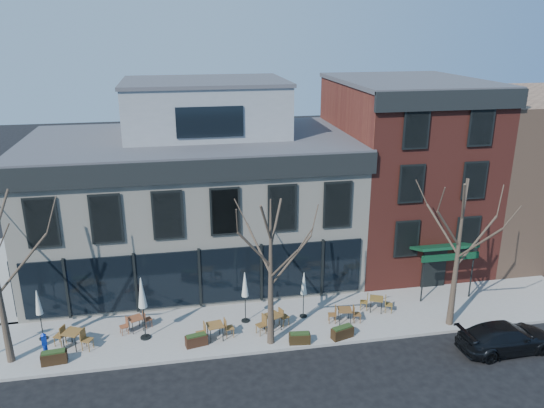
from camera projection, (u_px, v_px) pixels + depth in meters
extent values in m
plane|color=black|center=(201.00, 309.00, 27.84)|extent=(120.00, 120.00, 0.00)
cube|color=gray|center=(269.00, 324.00, 26.37)|extent=(33.50, 4.70, 0.15)
cube|color=gray|center=(5.00, 275.00, 31.45)|extent=(4.50, 12.00, 0.15)
cube|color=beige|center=(193.00, 207.00, 31.21)|extent=(18.00, 10.00, 8.00)
cube|color=#47474C|center=(190.00, 139.00, 29.91)|extent=(18.30, 10.30, 0.30)
cube|color=black|center=(195.00, 171.00, 25.31)|extent=(18.30, 0.25, 1.10)
cube|color=black|center=(19.00, 155.00, 28.49)|extent=(0.25, 10.30, 1.10)
cube|color=black|center=(200.00, 277.00, 27.17)|extent=(17.20, 0.12, 3.00)
cube|color=black|center=(31.00, 258.00, 29.38)|extent=(0.12, 7.50, 3.00)
cube|color=gray|center=(205.00, 109.00, 30.52)|extent=(9.00, 6.50, 3.00)
cube|color=maroon|center=(403.00, 172.00, 32.99)|extent=(8.00, 10.00, 11.00)
cube|color=#47474C|center=(410.00, 81.00, 31.21)|extent=(8.20, 10.20, 0.25)
cube|color=black|center=(453.00, 100.00, 26.59)|extent=(8.20, 0.25, 1.00)
cube|color=#0C361E|center=(444.00, 247.00, 28.37)|extent=(3.20, 1.66, 0.67)
cube|color=black|center=(434.00, 268.00, 29.65)|extent=(1.40, 0.10, 2.50)
cube|color=#8C664C|center=(535.00, 168.00, 35.82)|extent=(12.00, 12.00, 10.00)
cylinder|color=#382B21|center=(23.00, 263.00, 22.24)|extent=(2.23, 0.50, 2.48)
cone|color=#382B21|center=(271.00, 274.00, 23.55)|extent=(0.34, 0.34, 7.04)
cylinder|color=#382B21|center=(291.00, 261.00, 23.71)|extent=(2.00, 0.46, 2.21)
cylinder|color=#382B21|center=(259.00, 248.00, 23.99)|extent=(0.93, 1.84, 1.91)
cylinder|color=#382B21|center=(255.00, 249.00, 22.73)|extent=(1.61, 0.68, 1.97)
cylinder|color=#382B21|center=(284.00, 264.00, 22.55)|extent=(0.93, 1.83, 2.03)
cone|color=#382B21|center=(458.00, 254.00, 25.04)|extent=(0.34, 0.34, 7.48)
cylinder|color=#382B21|center=(476.00, 241.00, 25.21)|extent=(2.12, 0.48, 2.35)
cylinder|color=#382B21|center=(442.00, 229.00, 25.51)|extent=(0.98, 1.94, 2.03)
cylinder|color=#382B21|center=(448.00, 229.00, 24.17)|extent=(1.71, 0.71, 2.09)
cylinder|color=#382B21|center=(479.00, 244.00, 23.98)|extent=(0.98, 1.94, 2.16)
imported|color=black|center=(506.00, 337.00, 24.16)|extent=(4.62, 2.06, 1.32)
cylinder|color=#0C29A1|center=(46.00, 351.00, 23.45)|extent=(0.19, 0.19, 0.67)
cube|color=#0C29A1|center=(44.00, 340.00, 23.27)|extent=(0.24, 0.21, 0.48)
cone|color=#0C29A1|center=(43.00, 334.00, 23.18)|extent=(0.25, 0.25, 0.12)
cube|color=brown|center=(72.00, 332.00, 24.07)|extent=(1.01, 1.01, 0.04)
cylinder|color=black|center=(64.00, 342.00, 23.98)|extent=(0.04, 0.04, 0.79)
cylinder|color=black|center=(75.00, 344.00, 23.85)|extent=(0.04, 0.04, 0.79)
cylinder|color=black|center=(71.00, 335.00, 24.55)|extent=(0.04, 0.04, 0.79)
cylinder|color=black|center=(83.00, 337.00, 24.41)|extent=(0.04, 0.04, 0.79)
cube|color=brown|center=(135.00, 318.00, 25.46)|extent=(0.84, 0.84, 0.04)
cylinder|color=black|center=(133.00, 328.00, 25.23)|extent=(0.04, 0.04, 0.66)
cylinder|color=black|center=(143.00, 325.00, 25.50)|extent=(0.04, 0.04, 0.66)
cylinder|color=black|center=(129.00, 323.00, 25.63)|extent=(0.04, 0.04, 0.66)
cylinder|color=black|center=(139.00, 320.00, 25.90)|extent=(0.04, 0.04, 0.66)
cube|color=brown|center=(215.00, 325.00, 24.70)|extent=(0.84, 0.84, 0.04)
cylinder|color=black|center=(211.00, 337.00, 24.46)|extent=(0.04, 0.04, 0.75)
cylinder|color=black|center=(223.00, 334.00, 24.65)|extent=(0.04, 0.04, 0.75)
cylinder|color=black|center=(208.00, 330.00, 24.99)|extent=(0.04, 0.04, 0.75)
cylinder|color=black|center=(220.00, 328.00, 25.17)|extent=(0.04, 0.04, 0.75)
cube|color=brown|center=(273.00, 315.00, 25.50)|extent=(0.97, 0.97, 0.04)
cylinder|color=black|center=(271.00, 327.00, 25.24)|extent=(0.04, 0.04, 0.75)
cylinder|color=black|center=(281.00, 323.00, 25.56)|extent=(0.04, 0.04, 0.75)
cylinder|color=black|center=(264.00, 322.00, 25.69)|extent=(0.04, 0.04, 0.75)
cylinder|color=black|center=(274.00, 318.00, 26.01)|extent=(0.04, 0.04, 0.75)
cube|color=brown|center=(345.00, 310.00, 26.15)|extent=(0.76, 0.76, 0.04)
cylinder|color=black|center=(340.00, 319.00, 26.01)|extent=(0.04, 0.04, 0.68)
cylinder|color=black|center=(351.00, 319.00, 26.02)|extent=(0.04, 0.04, 0.68)
cylinder|color=black|center=(338.00, 313.00, 26.51)|extent=(0.04, 0.04, 0.68)
cylinder|color=black|center=(349.00, 313.00, 26.52)|extent=(0.04, 0.04, 0.68)
cube|color=brown|center=(377.00, 298.00, 27.20)|extent=(0.89, 0.89, 0.04)
cylinder|color=black|center=(371.00, 307.00, 27.12)|extent=(0.04, 0.04, 0.70)
cylinder|color=black|center=(381.00, 308.00, 27.01)|extent=(0.04, 0.04, 0.70)
cylinder|color=black|center=(371.00, 302.00, 27.62)|extent=(0.04, 0.04, 0.70)
cylinder|color=black|center=(382.00, 303.00, 27.51)|extent=(0.04, 0.04, 0.70)
cylinder|color=black|center=(44.00, 338.00, 24.95)|extent=(0.41, 0.41, 0.06)
cylinder|color=black|center=(41.00, 320.00, 24.64)|extent=(0.05, 0.05, 2.03)
cone|color=beige|center=(38.00, 302.00, 24.34)|extent=(0.33, 0.33, 1.20)
cylinder|color=black|center=(146.00, 337.00, 25.03)|extent=(0.50, 0.50, 0.07)
cylinder|color=black|center=(144.00, 314.00, 24.64)|extent=(0.06, 0.06, 2.51)
cone|color=beige|center=(142.00, 293.00, 24.27)|extent=(0.41, 0.41, 1.48)
cylinder|color=black|center=(246.00, 321.00, 26.45)|extent=(0.43, 0.43, 0.06)
cylinder|color=black|center=(245.00, 302.00, 26.11)|extent=(0.05, 0.05, 2.15)
cone|color=silver|center=(245.00, 284.00, 25.80)|extent=(0.35, 0.35, 1.27)
cylinder|color=black|center=(303.00, 316.00, 26.86)|extent=(0.39, 0.39, 0.05)
cylinder|color=black|center=(304.00, 299.00, 26.55)|extent=(0.04, 0.04, 1.97)
cone|color=#B8BEB1|center=(304.00, 283.00, 26.27)|extent=(0.32, 0.32, 1.16)
cube|color=black|center=(54.00, 358.00, 23.09)|extent=(1.11, 0.53, 0.53)
cube|color=#1E3314|center=(53.00, 352.00, 23.00)|extent=(0.99, 0.44, 0.09)
cube|color=#321B10|center=(196.00, 341.00, 24.38)|extent=(1.07, 0.61, 0.50)
cube|color=#1E3314|center=(196.00, 335.00, 24.29)|extent=(0.95, 0.51, 0.08)
cube|color=black|center=(300.00, 339.00, 24.55)|extent=(1.02, 0.49, 0.49)
cube|color=#1E3314|center=(300.00, 334.00, 24.46)|extent=(0.91, 0.41, 0.08)
cube|color=black|center=(342.00, 333.00, 24.98)|extent=(1.14, 0.72, 0.53)
cube|color=#1E3314|center=(343.00, 327.00, 24.88)|extent=(1.01, 0.61, 0.08)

